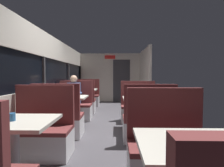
{
  "coord_description": "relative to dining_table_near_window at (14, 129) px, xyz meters",
  "views": [
    {
      "loc": [
        0.27,
        -4.01,
        1.26
      ],
      "look_at": [
        0.14,
        1.95,
        0.97
      ],
      "focal_mm": 27.45,
      "sensor_mm": 36.0,
      "label": 1
    }
  ],
  "objects": [
    {
      "name": "carriage_aisle_panel_right",
      "position": [
        2.34,
        5.09,
        0.51
      ],
      "size": [
        0.08,
        2.4,
        2.3
      ],
      "primitive_type": "cube",
      "color": "beige",
      "rests_on": "ground_plane"
    },
    {
      "name": "bench_far_window_facing_end",
      "position": [
        0.0,
        3.74,
        -0.31
      ],
      "size": [
        0.95,
        0.5,
        1.1
      ],
      "color": "silver",
      "rests_on": "ground_plane"
    },
    {
      "name": "dining_table_rear_aisle",
      "position": [
        1.79,
        2.02,
        0.0
      ],
      "size": [
        0.9,
        0.7,
        0.74
      ],
      "color": "#9E9EA3",
      "rests_on": "ground_plane"
    },
    {
      "name": "bench_rear_aisle_facing_entry",
      "position": [
        1.79,
        2.72,
        -0.31
      ],
      "size": [
        0.95,
        0.5,
        1.1
      ],
      "color": "silver",
      "rests_on": "ground_plane"
    },
    {
      "name": "bench_near_window_facing_entry",
      "position": [
        0.0,
        0.7,
        -0.31
      ],
      "size": [
        0.95,
        0.5,
        1.1
      ],
      "color": "silver",
      "rests_on": "ground_plane"
    },
    {
      "name": "dining_table_mid_window",
      "position": [
        0.0,
        2.22,
        0.0
      ],
      "size": [
        0.9,
        0.7,
        0.74
      ],
      "color": "#9E9EA3",
      "rests_on": "ground_plane"
    },
    {
      "name": "seated_passenger",
      "position": [
        0.0,
        2.85,
        -0.1
      ],
      "size": [
        0.47,
        0.55,
        1.26
      ],
      "color": "#26262D",
      "rests_on": "ground_plane"
    },
    {
      "name": "bench_mid_window_facing_end",
      "position": [
        0.0,
        1.52,
        -0.31
      ],
      "size": [
        0.95,
        0.5,
        1.1
      ],
      "color": "silver",
      "rests_on": "ground_plane"
    },
    {
      "name": "carriage_window_panel_left",
      "position": [
        -0.56,
        2.09,
        0.47
      ],
      "size": [
        0.09,
        8.48,
        2.3
      ],
      "color": "beige",
      "rests_on": "ground_plane"
    },
    {
      "name": "dining_table_front_aisle",
      "position": [
        1.79,
        -0.6,
        0.0
      ],
      "size": [
        0.9,
        0.7,
        0.74
      ],
      "color": "#9E9EA3",
      "rests_on": "ground_plane"
    },
    {
      "name": "carriage_end_bulkhead",
      "position": [
        0.95,
        6.28,
        0.5
      ],
      "size": [
        2.9,
        0.11,
        2.3
      ],
      "color": "beige",
      "rests_on": "ground_plane"
    },
    {
      "name": "dining_table_far_window",
      "position": [
        0.0,
        4.44,
        0.0
      ],
      "size": [
        0.9,
        0.7,
        0.74
      ],
      "color": "#9E9EA3",
      "rests_on": "ground_plane"
    },
    {
      "name": "coffee_cup_primary",
      "position": [
        -0.01,
        -0.02,
        0.15
      ],
      "size": [
        0.07,
        0.07,
        0.09
      ],
      "color": "#26598C",
      "rests_on": "dining_table_near_window"
    },
    {
      "name": "bench_rear_aisle_facing_end",
      "position": [
        1.79,
        1.32,
        -0.31
      ],
      "size": [
        0.95,
        0.5,
        1.1
      ],
      "color": "silver",
      "rests_on": "ground_plane"
    },
    {
      "name": "ground_plane",
      "position": [
        0.89,
        2.09,
        -0.65
      ],
      "size": [
        3.3,
        9.2,
        0.02
      ],
      "primitive_type": "cube",
      "color": "#423F44"
    },
    {
      "name": "bench_front_aisle_facing_entry",
      "position": [
        1.79,
        0.1,
        -0.31
      ],
      "size": [
        0.95,
        0.5,
        1.1
      ],
      "color": "silver",
      "rests_on": "ground_plane"
    },
    {
      "name": "bench_mid_window_facing_entry",
      "position": [
        0.0,
        2.92,
        -0.31
      ],
      "size": [
        0.95,
        0.5,
        1.1
      ],
      "color": "silver",
      "rests_on": "ground_plane"
    },
    {
      "name": "dining_table_near_window",
      "position": [
        0.0,
        0.0,
        0.0
      ],
      "size": [
        0.9,
        0.7,
        0.74
      ],
      "color": "#9E9EA3",
      "rests_on": "ground_plane"
    },
    {
      "name": "bench_far_window_facing_entry",
      "position": [
        0.0,
        5.14,
        -0.31
      ],
      "size": [
        0.95,
        0.5,
        1.1
      ],
      "color": "silver",
      "rests_on": "ground_plane"
    }
  ]
}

